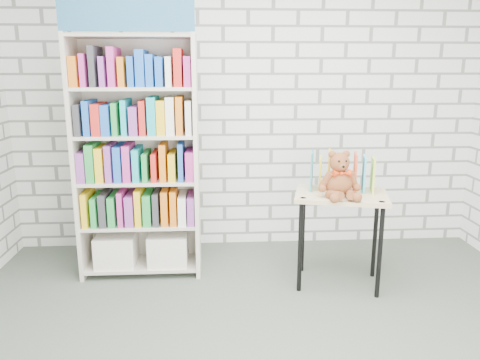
{
  "coord_description": "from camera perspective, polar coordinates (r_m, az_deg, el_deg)",
  "views": [
    {
      "loc": [
        -0.35,
        -2.52,
        1.75
      ],
      "look_at": [
        -0.14,
        0.95,
        0.91
      ],
      "focal_mm": 35.0,
      "sensor_mm": 36.0,
      "label": 1
    }
  ],
  "objects": [
    {
      "name": "ground",
      "position": [
        3.08,
        3.88,
        -21.02
      ],
      "size": [
        4.5,
        4.5,
        0.0
      ],
      "primitive_type": "plane",
      "color": "#424C40",
      "rests_on": "ground"
    },
    {
      "name": "room_shell",
      "position": [
        2.54,
        4.54,
        14.33
      ],
      "size": [
        4.52,
        4.02,
        2.81
      ],
      "color": "silver",
      "rests_on": "ground"
    },
    {
      "name": "bookshelf",
      "position": [
        3.99,
        -12.33,
        2.83
      ],
      "size": [
        1.0,
        0.39,
        2.25
      ],
      "color": "beige",
      "rests_on": "ground"
    },
    {
      "name": "display_table",
      "position": [
        3.83,
        12.17,
        -3.18
      ],
      "size": [
        0.82,
        0.65,
        0.77
      ],
      "color": "tan",
      "rests_on": "ground"
    },
    {
      "name": "table_books",
      "position": [
        3.88,
        12.32,
        0.94
      ],
      "size": [
        0.54,
        0.33,
        0.3
      ],
      "color": "teal",
      "rests_on": "display_table"
    },
    {
      "name": "teddy_bear",
      "position": [
        3.66,
        12.03,
        0.13
      ],
      "size": [
        0.34,
        0.31,
        0.36
      ],
      "color": "maroon",
      "rests_on": "display_table"
    }
  ]
}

